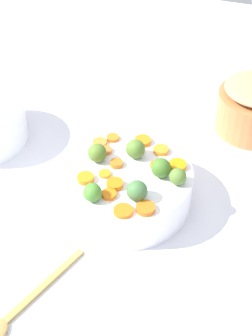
% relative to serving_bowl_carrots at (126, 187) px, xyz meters
% --- Properties ---
extents(tabletop, '(2.40, 2.40, 0.02)m').
position_rel_serving_bowl_carrots_xyz_m(tabletop, '(-0.04, 0.05, -0.06)').
color(tabletop, silver).
rests_on(tabletop, ground).
extents(serving_bowl_carrots, '(0.29, 0.29, 0.09)m').
position_rel_serving_bowl_carrots_xyz_m(serving_bowl_carrots, '(0.00, 0.00, 0.00)').
color(serving_bowl_carrots, white).
rests_on(serving_bowl_carrots, tabletop).
extents(carrot_slice_0, '(0.05, 0.05, 0.01)m').
position_rel_serving_bowl_carrots_xyz_m(carrot_slice_0, '(0.11, -0.00, 0.05)').
color(carrot_slice_0, orange).
rests_on(carrot_slice_0, serving_bowl_carrots).
extents(carrot_slice_1, '(0.04, 0.04, 0.01)m').
position_rel_serving_bowl_carrots_xyz_m(carrot_slice_1, '(-0.08, 0.01, 0.05)').
color(carrot_slice_1, orange).
rests_on(carrot_slice_1, serving_bowl_carrots).
extents(carrot_slice_2, '(0.05, 0.05, 0.01)m').
position_rel_serving_bowl_carrots_xyz_m(carrot_slice_2, '(0.07, 0.09, 0.05)').
color(carrot_slice_2, orange).
rests_on(carrot_slice_2, serving_bowl_carrots).
extents(carrot_slice_3, '(0.04, 0.04, 0.01)m').
position_rel_serving_bowl_carrots_xyz_m(carrot_slice_3, '(0.01, 0.03, 0.05)').
color(carrot_slice_3, orange).
rests_on(carrot_slice_3, serving_bowl_carrots).
extents(carrot_slice_4, '(0.05, 0.05, 0.01)m').
position_rel_serving_bowl_carrots_xyz_m(carrot_slice_4, '(0.05, -0.10, 0.05)').
color(carrot_slice_4, orange).
rests_on(carrot_slice_4, serving_bowl_carrots).
extents(carrot_slice_5, '(0.04, 0.04, 0.01)m').
position_rel_serving_bowl_carrots_xyz_m(carrot_slice_5, '(-0.12, -0.03, 0.05)').
color(carrot_slice_5, orange).
rests_on(carrot_slice_5, serving_bowl_carrots).
extents(carrot_slice_6, '(0.05, 0.05, 0.01)m').
position_rel_serving_bowl_carrots_xyz_m(carrot_slice_6, '(-0.05, 0.07, 0.05)').
color(carrot_slice_6, orange).
rests_on(carrot_slice_6, serving_bowl_carrots).
extents(carrot_slice_7, '(0.04, 0.04, 0.01)m').
position_rel_serving_bowl_carrots_xyz_m(carrot_slice_7, '(0.09, -0.05, 0.05)').
color(carrot_slice_7, orange).
rests_on(carrot_slice_7, serving_bowl_carrots).
extents(carrot_slice_8, '(0.03, 0.03, 0.01)m').
position_rel_serving_bowl_carrots_xyz_m(carrot_slice_8, '(0.10, 0.07, 0.05)').
color(carrot_slice_8, orange).
rests_on(carrot_slice_8, serving_bowl_carrots).
extents(carrot_slice_9, '(0.04, 0.04, 0.01)m').
position_rel_serving_bowl_carrots_xyz_m(carrot_slice_9, '(0.04, -0.06, 0.05)').
color(carrot_slice_9, orange).
rests_on(carrot_slice_9, serving_bowl_carrots).
extents(carrot_slice_10, '(0.03, 0.03, 0.01)m').
position_rel_serving_bowl_carrots_xyz_m(carrot_slice_10, '(-0.03, 0.04, 0.05)').
color(carrot_slice_10, orange).
rests_on(carrot_slice_10, serving_bowl_carrots).
extents(carrot_slice_11, '(0.04, 0.04, 0.01)m').
position_rel_serving_bowl_carrots_xyz_m(carrot_slice_11, '(-0.05, 0.01, 0.05)').
color(carrot_slice_11, orange).
rests_on(carrot_slice_11, serving_bowl_carrots).
extents(carrot_slice_12, '(0.06, 0.06, 0.01)m').
position_rel_serving_bowl_carrots_xyz_m(carrot_slice_12, '(-0.10, -0.07, 0.05)').
color(carrot_slice_12, orange).
rests_on(carrot_slice_12, serving_bowl_carrots).
extents(carrot_slice_13, '(0.04, 0.04, 0.01)m').
position_rel_serving_bowl_carrots_xyz_m(carrot_slice_13, '(0.05, 0.07, 0.05)').
color(carrot_slice_13, orange).
rests_on(carrot_slice_13, serving_bowl_carrots).
extents(brussels_sprout_0, '(0.04, 0.04, 0.04)m').
position_rel_serving_bowl_carrots_xyz_m(brussels_sprout_0, '(0.01, 0.07, 0.07)').
color(brussels_sprout_0, '#54782A').
rests_on(brussels_sprout_0, serving_bowl_carrots).
extents(brussels_sprout_1, '(0.04, 0.04, 0.04)m').
position_rel_serving_bowl_carrots_xyz_m(brussels_sprout_1, '(-0.07, -0.05, 0.07)').
color(brussels_sprout_1, '#43713D').
rests_on(brussels_sprout_1, serving_bowl_carrots).
extents(brussels_sprout_2, '(0.04, 0.04, 0.04)m').
position_rel_serving_bowl_carrots_xyz_m(brussels_sprout_2, '(0.05, -0.00, 0.07)').
color(brussels_sprout_2, '#547B30').
rests_on(brussels_sprout_2, serving_bowl_carrots).
extents(brussels_sprout_3, '(0.04, 0.04, 0.04)m').
position_rel_serving_bowl_carrots_xyz_m(brussels_sprout_3, '(0.00, -0.11, 0.06)').
color(brussels_sprout_3, '#567B31').
rests_on(brussels_sprout_3, serving_bowl_carrots).
extents(brussels_sprout_4, '(0.04, 0.04, 0.04)m').
position_rel_serving_bowl_carrots_xyz_m(brussels_sprout_4, '(0.01, -0.07, 0.07)').
color(brussels_sprout_4, '#437226').
rests_on(brussels_sprout_4, serving_bowl_carrots).
extents(brussels_sprout_5, '(0.04, 0.04, 0.04)m').
position_rel_serving_bowl_carrots_xyz_m(brussels_sprout_5, '(-0.10, 0.04, 0.07)').
color(brussels_sprout_5, '#4A8831').
rests_on(brussels_sprout_5, serving_bowl_carrots).
extents(wooden_spoon, '(0.28, 0.12, 0.01)m').
position_rel_serving_bowl_carrots_xyz_m(wooden_spoon, '(-0.36, 0.10, -0.04)').
color(wooden_spoon, '#AC8B4A').
rests_on(wooden_spoon, tabletop).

